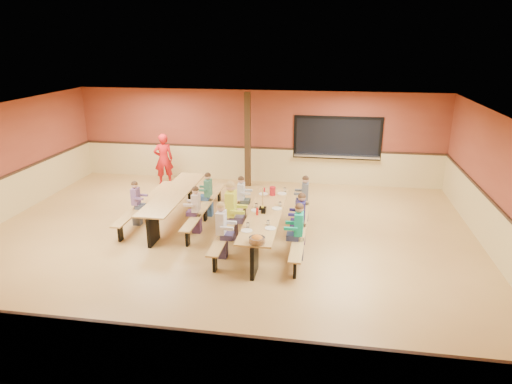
# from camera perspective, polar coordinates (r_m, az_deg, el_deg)

# --- Properties ---
(ground) EXTENTS (12.00, 12.00, 0.00)m
(ground) POSITION_cam_1_polar(r_m,az_deg,el_deg) (10.83, -4.09, -6.27)
(ground) COLOR #A4783E
(ground) RESTS_ON ground
(room_envelope) EXTENTS (12.04, 10.04, 3.02)m
(room_envelope) POSITION_cam_1_polar(r_m,az_deg,el_deg) (10.56, -4.18, -2.87)
(room_envelope) COLOR brown
(room_envelope) RESTS_ON ground
(kitchen_pass_through) EXTENTS (2.78, 0.28, 1.38)m
(kitchen_pass_through) POSITION_cam_1_polar(r_m,az_deg,el_deg) (14.83, 10.12, 6.44)
(kitchen_pass_through) COLOR black
(kitchen_pass_through) RESTS_ON ground
(structural_post) EXTENTS (0.18, 0.18, 3.00)m
(structural_post) POSITION_cam_1_polar(r_m,az_deg,el_deg) (14.50, -1.05, 6.49)
(structural_post) COLOR #2F1F0F
(structural_post) RESTS_ON ground
(cafeteria_table_main) EXTENTS (1.91, 3.70, 0.74)m
(cafeteria_table_main) POSITION_cam_1_polar(r_m,az_deg,el_deg) (10.61, 1.16, -3.68)
(cafeteria_table_main) COLOR #B18646
(cafeteria_table_main) RESTS_ON ground
(cafeteria_table_second) EXTENTS (1.91, 3.70, 0.74)m
(cafeteria_table_second) POSITION_cam_1_polar(r_m,az_deg,el_deg) (12.18, -10.16, -0.97)
(cafeteria_table_second) COLOR #B18646
(cafeteria_table_second) RESTS_ON ground
(seated_child_white_left) EXTENTS (0.39, 0.32, 1.26)m
(seated_child_white_left) POSITION_cam_1_polar(r_m,az_deg,el_deg) (9.88, -4.35, -4.82)
(seated_child_white_left) COLOR silver
(seated_child_white_left) RESTS_ON ground
(seated_adult_yellow) EXTENTS (0.47, 0.38, 1.41)m
(seated_adult_yellow) POSITION_cam_1_polar(r_m,az_deg,el_deg) (10.74, -3.15, -2.38)
(seated_adult_yellow) COLOR #CBD52D
(seated_adult_yellow) RESTS_ON ground
(seated_child_grey_left) EXTENTS (0.35, 0.28, 1.16)m
(seated_child_grey_left) POSITION_cam_1_polar(r_m,az_deg,el_deg) (11.95, -1.85, -0.78)
(seated_child_grey_left) COLOR silver
(seated_child_grey_left) RESTS_ON ground
(seated_child_teal_right) EXTENTS (0.39, 0.32, 1.26)m
(seated_child_teal_right) POSITION_cam_1_polar(r_m,az_deg,el_deg) (9.83, 5.35, -4.98)
(seated_child_teal_right) COLOR #119E78
(seated_child_teal_right) RESTS_ON ground
(seated_child_navy_right) EXTENTS (0.37, 0.31, 1.22)m
(seated_child_navy_right) POSITION_cam_1_polar(r_m,az_deg,el_deg) (10.58, 5.66, -3.35)
(seated_child_navy_right) COLOR navy
(seated_child_navy_right) RESTS_ON ground
(seated_child_char_right) EXTENTS (0.36, 0.30, 1.19)m
(seated_child_char_right) POSITION_cam_1_polar(r_m,az_deg,el_deg) (11.95, 6.13, -0.80)
(seated_child_char_right) COLOR #54575E
(seated_child_char_right) RESTS_ON ground
(seated_child_purple_sec) EXTENTS (0.34, 0.28, 1.15)m
(seated_child_purple_sec) POSITION_cam_1_polar(r_m,az_deg,el_deg) (11.98, -14.75, -1.40)
(seated_child_purple_sec) COLOR #6D4B77
(seated_child_purple_sec) RESTS_ON ground
(seated_child_green_sec) EXTENTS (0.36, 0.29, 1.19)m
(seated_child_green_sec) POSITION_cam_1_polar(r_m,az_deg,el_deg) (12.24, -5.98, -0.33)
(seated_child_green_sec) COLOR #336C53
(seated_child_green_sec) RESTS_ON ground
(seated_child_tan_sec) EXTENTS (0.35, 0.29, 1.17)m
(seated_child_tan_sec) POSITION_cam_1_polar(r_m,az_deg,el_deg) (11.21, -7.48, -2.25)
(seated_child_tan_sec) COLOR beige
(seated_child_tan_sec) RESTS_ON ground
(standing_woman) EXTENTS (0.73, 0.64, 1.68)m
(standing_woman) POSITION_cam_1_polar(r_m,az_deg,el_deg) (15.08, -11.47, 4.03)
(standing_woman) COLOR red
(standing_woman) RESTS_ON ground
(punch_pitcher) EXTENTS (0.16, 0.16, 0.22)m
(punch_pitcher) POSITION_cam_1_polar(r_m,az_deg,el_deg) (11.66, 2.08, 0.12)
(punch_pitcher) COLOR red
(punch_pitcher) RESTS_ON cafeteria_table_main
(chip_bowl) EXTENTS (0.32, 0.32, 0.15)m
(chip_bowl) POSITION_cam_1_polar(r_m,az_deg,el_deg) (8.98, 0.13, -5.96)
(chip_bowl) COLOR orange
(chip_bowl) RESTS_ON cafeteria_table_main
(napkin_dispenser) EXTENTS (0.10, 0.14, 0.13)m
(napkin_dispenser) POSITION_cam_1_polar(r_m,az_deg,el_deg) (10.50, 0.97, -2.28)
(napkin_dispenser) COLOR black
(napkin_dispenser) RESTS_ON cafeteria_table_main
(condiment_mustard) EXTENTS (0.06, 0.06, 0.17)m
(condiment_mustard) POSITION_cam_1_polar(r_m,az_deg,el_deg) (10.48, 0.82, -2.20)
(condiment_mustard) COLOR yellow
(condiment_mustard) RESTS_ON cafeteria_table_main
(condiment_ketchup) EXTENTS (0.06, 0.06, 0.17)m
(condiment_ketchup) POSITION_cam_1_polar(r_m,az_deg,el_deg) (10.36, 0.15, -2.45)
(condiment_ketchup) COLOR #B2140F
(condiment_ketchup) RESTS_ON cafeteria_table_main
(table_paddle) EXTENTS (0.16, 0.16, 0.56)m
(table_paddle) POSITION_cam_1_polar(r_m,az_deg,el_deg) (10.66, 0.85, -1.54)
(table_paddle) COLOR black
(table_paddle) RESTS_ON cafeteria_table_main
(place_settings) EXTENTS (0.65, 3.30, 0.11)m
(place_settings) POSITION_cam_1_polar(r_m,az_deg,el_deg) (10.51, 1.17, -2.32)
(place_settings) COLOR beige
(place_settings) RESTS_ON cafeteria_table_main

